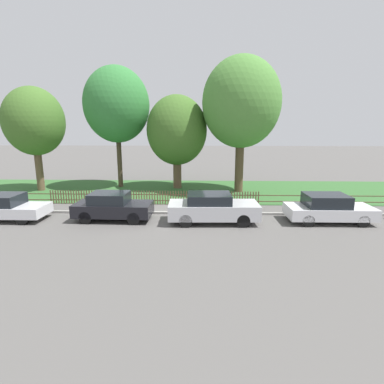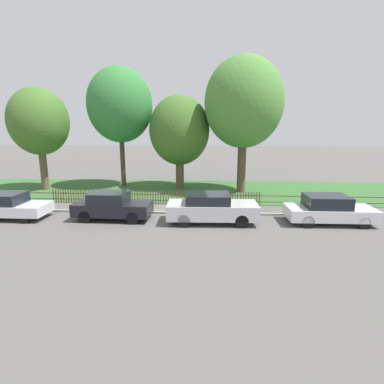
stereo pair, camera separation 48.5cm
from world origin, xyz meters
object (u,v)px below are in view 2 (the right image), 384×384
at_px(parked_car_black_saloon, 7,206).
at_px(tree_far_left, 244,103).
at_px(parked_car_white_van, 329,209).
at_px(covered_motorcycle, 205,198).
at_px(tree_nearest_kerb, 39,122).
at_px(parked_car_navy_estate, 112,206).
at_px(parked_car_red_compact, 211,208).
at_px(tree_behind_motorcycle, 120,105).
at_px(tree_mid_park, 179,131).

height_order(parked_car_black_saloon, tree_far_left, tree_far_left).
bearing_deg(tree_far_left, parked_car_white_van, -63.22).
relative_size(parked_car_white_van, covered_motorcycle, 2.32).
bearing_deg(tree_nearest_kerb, parked_car_navy_estate, -43.19).
relative_size(parked_car_black_saloon, covered_motorcycle, 2.26).
bearing_deg(parked_car_white_van, covered_motorcycle, 156.57).
bearing_deg(parked_car_navy_estate, parked_car_white_van, 1.46).
distance_m(parked_car_red_compact, tree_nearest_kerb, 15.19).
height_order(tree_nearest_kerb, tree_far_left, tree_far_left).
distance_m(parked_car_navy_estate, tree_far_left, 11.63).
relative_size(parked_car_navy_estate, tree_far_left, 0.41).
bearing_deg(tree_nearest_kerb, covered_motorcycle, -20.04).
relative_size(parked_car_red_compact, tree_behind_motorcycle, 0.49).
xyz_separation_m(covered_motorcycle, tree_behind_motorcycle, (-6.67, 6.07, 5.72)).
bearing_deg(tree_mid_park, parked_car_red_compact, -74.15).
relative_size(covered_motorcycle, tree_far_left, 0.19).
xyz_separation_m(tree_nearest_kerb, tree_behind_motorcycle, (5.61, 1.59, 1.26)).
relative_size(covered_motorcycle, tree_mid_park, 0.26).
bearing_deg(parked_car_red_compact, tree_behind_motorcycle, 126.45).
bearing_deg(tree_mid_park, tree_far_left, -14.92).
relative_size(parked_car_black_saloon, tree_far_left, 0.43).
height_order(parked_car_navy_estate, parked_car_white_van, parked_car_navy_estate).
height_order(tree_nearest_kerb, tree_mid_park, tree_nearest_kerb).
relative_size(tree_behind_motorcycle, tree_far_left, 0.96).
bearing_deg(tree_far_left, parked_car_red_compact, -106.51).
xyz_separation_m(parked_car_black_saloon, parked_car_red_compact, (10.63, -0.04, 0.07)).
relative_size(parked_car_navy_estate, covered_motorcycle, 2.16).
xyz_separation_m(tree_nearest_kerb, tree_far_left, (14.80, 0.07, 1.28)).
height_order(covered_motorcycle, tree_nearest_kerb, tree_nearest_kerb).
bearing_deg(tree_nearest_kerb, parked_car_black_saloon, -74.66).
relative_size(tree_behind_motorcycle, tree_mid_park, 1.30).
distance_m(tree_nearest_kerb, tree_far_left, 14.86).
bearing_deg(parked_car_navy_estate, parked_car_black_saloon, -176.63).
bearing_deg(tree_behind_motorcycle, tree_mid_park, -3.57).
relative_size(parked_car_navy_estate, tree_behind_motorcycle, 0.43).
xyz_separation_m(parked_car_navy_estate, parked_car_red_compact, (5.09, -0.23, 0.03)).
bearing_deg(tree_mid_park, covered_motorcycle, -70.03).
xyz_separation_m(parked_car_navy_estate, tree_far_left, (7.28, 7.14, 5.59)).
bearing_deg(tree_far_left, covered_motorcycle, -118.98).
bearing_deg(tree_far_left, tree_mid_park, 165.08).
xyz_separation_m(parked_car_black_saloon, tree_behind_motorcycle, (3.63, 8.84, 5.62)).
bearing_deg(parked_car_red_compact, tree_far_left, 71.68).
bearing_deg(parked_car_red_compact, parked_car_navy_estate, 175.64).
relative_size(parked_car_black_saloon, parked_car_red_compact, 0.92).
bearing_deg(covered_motorcycle, parked_car_navy_estate, -152.74).
xyz_separation_m(parked_car_white_van, tree_behind_motorcycle, (-12.79, 8.66, 5.59)).
relative_size(covered_motorcycle, tree_behind_motorcycle, 0.20).
bearing_deg(tree_behind_motorcycle, tree_far_left, -9.38).
bearing_deg(tree_nearest_kerb, parked_car_white_van, -21.00).
relative_size(parked_car_black_saloon, parked_car_navy_estate, 1.05).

